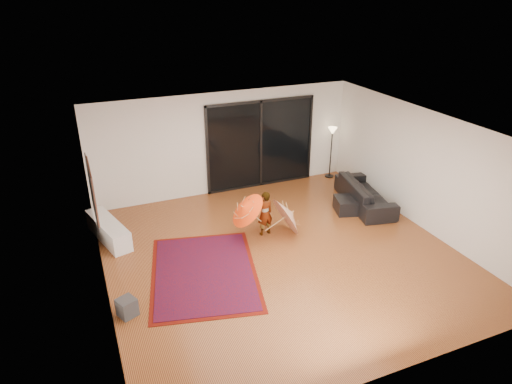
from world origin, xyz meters
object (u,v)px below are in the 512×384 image
ottoman (348,205)px  child (265,213)px  media_console (108,230)px  sofa (365,194)px

ottoman → child: bearing=-174.6°
ottoman → child: 2.38m
media_console → sofa: (6.20, -0.73, 0.09)m
sofa → ottoman: (-0.58, -0.16, -0.14)m
child → media_console: bearing=-27.1°
ottoman → media_console: bearing=171.0°
media_console → child: size_ratio=1.55×
ottoman → sofa: bearing=15.7°
sofa → ottoman: sofa is taller
sofa → child: child is taller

